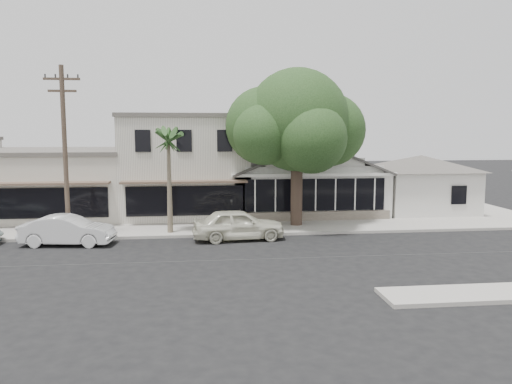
{
  "coord_description": "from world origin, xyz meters",
  "views": [
    {
      "loc": [
        -2.18,
        -21.51,
        5.7
      ],
      "look_at": [
        1.01,
        6.0,
        2.28
      ],
      "focal_mm": 35.0,
      "sensor_mm": 36.0,
      "label": 1
    }
  ],
  "objects": [
    {
      "name": "utility_pole",
      "position": [
        -9.0,
        5.2,
        4.79
      ],
      "size": [
        1.8,
        0.24,
        9.0
      ],
      "color": "brown",
      "rests_on": "ground"
    },
    {
      "name": "car_1",
      "position": [
        -8.72,
        3.89,
        0.75
      ],
      "size": [
        4.7,
        2.11,
        1.5
      ],
      "primitive_type": "imported",
      "rotation": [
        0.0,
        0.0,
        1.45
      ],
      "color": "silver",
      "rests_on": "ground"
    },
    {
      "name": "shade_tree",
      "position": [
        3.48,
        7.42,
        6.12
      ],
      "size": [
        8.38,
        7.57,
        9.3
      ],
      "rotation": [
        0.0,
        0.0,
        0.09
      ],
      "color": "#4B382D",
      "rests_on": "ground"
    },
    {
      "name": "row_building_near",
      "position": [
        -3.0,
        13.5,
        3.25
      ],
      "size": [
        8.0,
        10.0,
        6.5
      ],
      "primitive_type": "cube",
      "color": "silver",
      "rests_on": "ground"
    },
    {
      "name": "corner_shop",
      "position": [
        5.0,
        12.47,
        2.62
      ],
      "size": [
        10.4,
        8.6,
        5.1
      ],
      "color": "white",
      "rests_on": "ground"
    },
    {
      "name": "palm_east",
      "position": [
        -3.76,
        5.75,
        5.26
      ],
      "size": [
        2.79,
        2.79,
        6.18
      ],
      "color": "#726651",
      "rests_on": "ground"
    },
    {
      "name": "car_0",
      "position": [
        -0.13,
        4.14,
        0.82
      ],
      "size": [
        4.93,
        2.31,
        1.63
      ],
      "primitive_type": "imported",
      "rotation": [
        0.0,
        0.0,
        1.65
      ],
      "color": "beige",
      "rests_on": "ground"
    },
    {
      "name": "row_building_midnear",
      "position": [
        -12.0,
        13.5,
        2.1
      ],
      "size": [
        10.0,
        10.0,
        4.2
      ],
      "primitive_type": "cube",
      "color": "beige",
      "rests_on": "ground"
    },
    {
      "name": "ground",
      "position": [
        0.0,
        0.0,
        0.0
      ],
      "size": [
        140.0,
        140.0,
        0.0
      ],
      "primitive_type": "plane",
      "color": "black",
      "rests_on": "ground"
    },
    {
      "name": "side_cottage",
      "position": [
        13.2,
        11.5,
        1.5
      ],
      "size": [
        6.0,
        6.0,
        3.0
      ],
      "primitive_type": "cube",
      "color": "white",
      "rests_on": "ground"
    },
    {
      "name": "sidewalk_north",
      "position": [
        -8.0,
        6.75,
        0.07
      ],
      "size": [
        90.0,
        3.5,
        0.15
      ],
      "primitive_type": "cube",
      "color": "#9E9991",
      "rests_on": "ground"
    }
  ]
}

